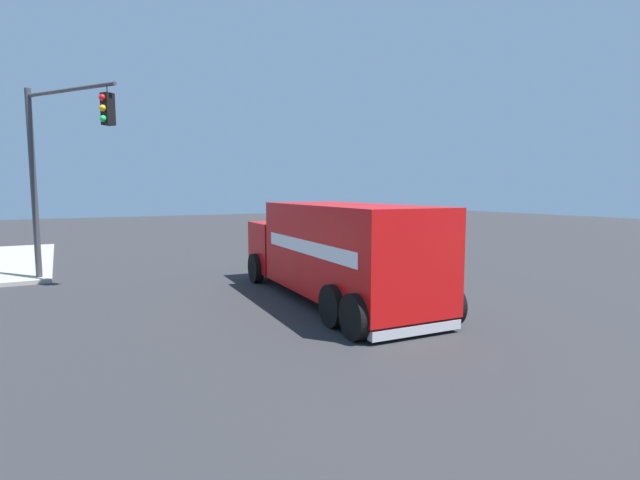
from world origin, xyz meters
name	(u,v)px	position (x,y,z in m)	size (l,w,h in m)	color
ground_plane	(346,303)	(0.00, 0.00, 0.00)	(100.00, 100.00, 0.00)	#2B2B2D
delivery_truck	(335,250)	(0.38, 0.14, 1.47)	(8.64, 3.30, 2.78)	red
traffic_light_primary	(56,154)	(6.88, 6.96, 4.35)	(3.57, 2.51, 6.44)	#38383D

